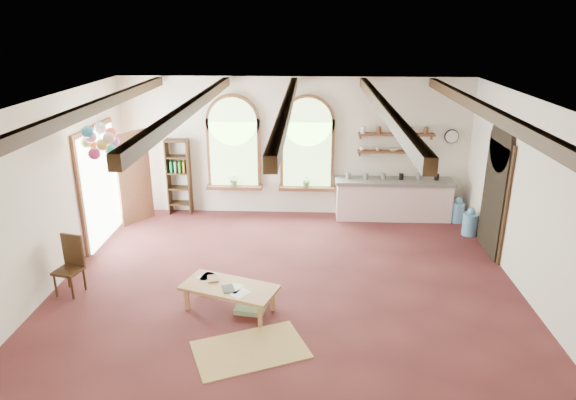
# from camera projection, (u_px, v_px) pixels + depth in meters

# --- Properties ---
(floor) EXTENTS (8.00, 8.00, 0.00)m
(floor) POSITION_uv_depth(u_px,v_px,m) (287.00, 282.00, 9.08)
(floor) COLOR #5D2627
(floor) RESTS_ON ground
(ceiling_beams) EXTENTS (6.20, 6.80, 0.18)m
(ceiling_beams) POSITION_uv_depth(u_px,v_px,m) (287.00, 107.00, 8.04)
(ceiling_beams) COLOR #352210
(ceiling_beams) RESTS_ON ceiling
(window_left) EXTENTS (1.30, 0.28, 2.20)m
(window_left) POSITION_uv_depth(u_px,v_px,m) (234.00, 146.00, 11.82)
(window_left) COLOR brown
(window_left) RESTS_ON floor
(window_right) EXTENTS (1.30, 0.28, 2.20)m
(window_right) POSITION_uv_depth(u_px,v_px,m) (307.00, 147.00, 11.74)
(window_right) COLOR brown
(window_right) RESTS_ON floor
(left_doorway) EXTENTS (0.10, 1.90, 2.50)m
(left_doorway) POSITION_uv_depth(u_px,v_px,m) (100.00, 186.00, 10.56)
(left_doorway) COLOR brown
(left_doorway) RESTS_ON floor
(right_doorway) EXTENTS (0.10, 1.30, 2.40)m
(right_doorway) POSITION_uv_depth(u_px,v_px,m) (494.00, 199.00, 9.95)
(right_doorway) COLOR black
(right_doorway) RESTS_ON floor
(kitchen_counter) EXTENTS (2.68, 0.62, 0.94)m
(kitchen_counter) POSITION_uv_depth(u_px,v_px,m) (393.00, 199.00, 11.83)
(kitchen_counter) COLOR #F4CFCF
(kitchen_counter) RESTS_ON floor
(wall_shelf_lower) EXTENTS (1.70, 0.24, 0.04)m
(wall_shelf_lower) POSITION_uv_depth(u_px,v_px,m) (395.00, 152.00, 11.64)
(wall_shelf_lower) COLOR brown
(wall_shelf_lower) RESTS_ON wall_back
(wall_shelf_upper) EXTENTS (1.70, 0.24, 0.04)m
(wall_shelf_upper) POSITION_uv_depth(u_px,v_px,m) (396.00, 134.00, 11.51)
(wall_shelf_upper) COLOR brown
(wall_shelf_upper) RESTS_ON wall_back
(wall_clock) EXTENTS (0.32, 0.04, 0.32)m
(wall_clock) POSITION_uv_depth(u_px,v_px,m) (452.00, 136.00, 11.54)
(wall_clock) COLOR black
(wall_clock) RESTS_ON wall_back
(bookshelf) EXTENTS (0.53, 0.32, 1.80)m
(bookshelf) POSITION_uv_depth(u_px,v_px,m) (179.00, 177.00, 12.02)
(bookshelf) COLOR #352210
(bookshelf) RESTS_ON floor
(coffee_table) EXTENTS (1.63, 1.14, 0.43)m
(coffee_table) POSITION_uv_depth(u_px,v_px,m) (229.00, 289.00, 8.10)
(coffee_table) COLOR tan
(coffee_table) RESTS_ON floor
(side_chair) EXTENTS (0.48, 0.48, 1.01)m
(side_chair) POSITION_uv_depth(u_px,v_px,m) (70.00, 277.00, 8.65)
(side_chair) COLOR #352210
(side_chair) RESTS_ON floor
(floor_mat) EXTENTS (1.80, 1.49, 0.02)m
(floor_mat) POSITION_uv_depth(u_px,v_px,m) (250.00, 350.00, 7.22)
(floor_mat) COLOR tan
(floor_mat) RESTS_ON floor
(floor_cushion) EXTENTS (0.53, 0.53, 0.08)m
(floor_cushion) POSITION_uv_depth(u_px,v_px,m) (251.00, 307.00, 8.23)
(floor_cushion) COLOR gray
(floor_cushion) RESTS_ON floor
(water_jug_a) EXTENTS (0.30, 0.30, 0.59)m
(water_jug_a) POSITION_uv_depth(u_px,v_px,m) (457.00, 211.00, 11.70)
(water_jug_a) COLOR #5F9BCB
(water_jug_a) RESTS_ON floor
(water_jug_b) EXTENTS (0.32, 0.32, 0.62)m
(water_jug_b) POSITION_uv_depth(u_px,v_px,m) (470.00, 223.00, 10.99)
(water_jug_b) COLOR #5F9BCB
(water_jug_b) RESTS_ON floor
(balloon_cluster) EXTENTS (0.72, 0.80, 1.14)m
(balloon_cluster) POSITION_uv_depth(u_px,v_px,m) (100.00, 141.00, 9.21)
(balloon_cluster) COLOR silver
(balloon_cluster) RESTS_ON floor
(table_book) EXTENTS (0.23, 0.29, 0.02)m
(table_book) POSITION_uv_depth(u_px,v_px,m) (208.00, 279.00, 8.28)
(table_book) COLOR olive
(table_book) RESTS_ON coffee_table
(tablet) EXTENTS (0.26, 0.30, 0.01)m
(tablet) POSITION_uv_depth(u_px,v_px,m) (228.00, 289.00, 7.99)
(tablet) COLOR black
(tablet) RESTS_ON coffee_table
(potted_plant_left) EXTENTS (0.27, 0.23, 0.30)m
(potted_plant_left) POSITION_uv_depth(u_px,v_px,m) (234.00, 180.00, 11.98)
(potted_plant_left) COLOR #598C4C
(potted_plant_left) RESTS_ON window_left
(potted_plant_right) EXTENTS (0.27, 0.23, 0.30)m
(potted_plant_right) POSITION_uv_depth(u_px,v_px,m) (307.00, 181.00, 11.91)
(potted_plant_right) COLOR #598C4C
(potted_plant_right) RESTS_ON window_right
(shelf_cup_a) EXTENTS (0.12, 0.10, 0.10)m
(shelf_cup_a) POSITION_uv_depth(u_px,v_px,m) (362.00, 148.00, 11.65)
(shelf_cup_a) COLOR white
(shelf_cup_a) RESTS_ON wall_shelf_lower
(shelf_cup_b) EXTENTS (0.10, 0.10, 0.09)m
(shelf_cup_b) POSITION_uv_depth(u_px,v_px,m) (378.00, 149.00, 11.64)
(shelf_cup_b) COLOR beige
(shelf_cup_b) RESTS_ON wall_shelf_lower
(shelf_bowl_a) EXTENTS (0.22, 0.22, 0.05)m
(shelf_bowl_a) POSITION_uv_depth(u_px,v_px,m) (393.00, 150.00, 11.63)
(shelf_bowl_a) COLOR beige
(shelf_bowl_a) RESTS_ON wall_shelf_lower
(shelf_bowl_b) EXTENTS (0.20, 0.20, 0.06)m
(shelf_bowl_b) POSITION_uv_depth(u_px,v_px,m) (409.00, 150.00, 11.61)
(shelf_bowl_b) COLOR #8C664C
(shelf_bowl_b) RESTS_ON wall_shelf_lower
(shelf_vase) EXTENTS (0.18, 0.18, 0.19)m
(shelf_vase) POSITION_uv_depth(u_px,v_px,m) (425.00, 147.00, 11.58)
(shelf_vase) COLOR slate
(shelf_vase) RESTS_ON wall_shelf_lower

